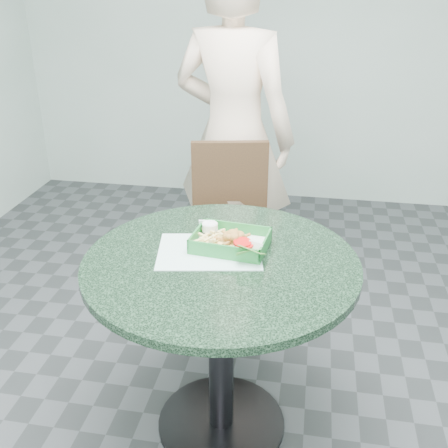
% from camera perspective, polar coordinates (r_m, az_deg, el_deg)
% --- Properties ---
extents(floor, '(4.00, 5.00, 0.02)m').
position_cam_1_polar(floor, '(2.29, -0.29, -20.88)').
color(floor, '#303335').
rests_on(floor, ground).
extents(wall_back, '(4.00, 0.04, 2.80)m').
position_cam_1_polar(wall_back, '(4.07, 6.43, 21.77)').
color(wall_back, silver).
rests_on(wall_back, ground).
extents(cafe_table, '(0.96, 0.96, 0.75)m').
position_cam_1_polar(cafe_table, '(1.91, -0.33, -8.81)').
color(cafe_table, black).
rests_on(cafe_table, floor).
extents(dining_chair, '(0.38, 0.38, 0.93)m').
position_cam_1_polar(dining_chair, '(2.61, 0.29, -0.01)').
color(dining_chair, black).
rests_on(dining_chair, floor).
extents(diner_person, '(0.89, 0.70, 2.15)m').
position_cam_1_polar(diner_person, '(2.70, 1.09, 13.04)').
color(diner_person, beige).
rests_on(diner_person, floor).
extents(placemat, '(0.41, 0.33, 0.00)m').
position_cam_1_polar(placemat, '(1.87, -1.57, -3.51)').
color(placemat, silver).
rests_on(placemat, cafe_table).
extents(food_basket, '(0.26, 0.19, 0.05)m').
position_cam_1_polar(food_basket, '(1.89, 0.72, -2.66)').
color(food_basket, '#1E7730').
rests_on(food_basket, placemat).
extents(crab_sandwich, '(0.11, 0.11, 0.07)m').
position_cam_1_polar(crab_sandwich, '(1.86, 1.06, -2.08)').
color(crab_sandwich, '#E2B95C').
rests_on(crab_sandwich, food_basket).
extents(fries_pile, '(0.12, 0.13, 0.04)m').
position_cam_1_polar(fries_pile, '(1.90, -1.58, -1.83)').
color(fries_pile, '#F3D87C').
rests_on(fries_pile, food_basket).
extents(sauce_ramekin, '(0.06, 0.06, 0.03)m').
position_cam_1_polar(sauce_ramekin, '(1.93, -1.77, -0.96)').
color(sauce_ramekin, white).
rests_on(sauce_ramekin, food_basket).
extents(garnish_cup, '(0.11, 0.11, 0.04)m').
position_cam_1_polar(garnish_cup, '(1.81, 2.57, -3.15)').
color(garnish_cup, white).
rests_on(garnish_cup, food_basket).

